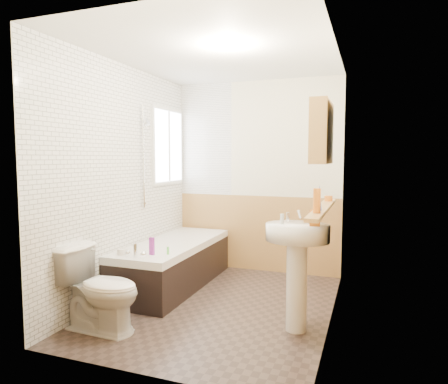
{
  "coord_description": "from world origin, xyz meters",
  "views": [
    {
      "loc": [
        1.41,
        -3.69,
        1.5
      ],
      "look_at": [
        0.0,
        0.15,
        1.15
      ],
      "focal_mm": 32.0,
      "sensor_mm": 36.0,
      "label": 1
    }
  ],
  "objects_px": {
    "medicine_cabinet": "(321,133)",
    "toilet": "(100,289)",
    "sink": "(297,255)",
    "pine_shelf": "(323,209)",
    "bathtub": "(174,262)"
  },
  "relations": [
    {
      "from": "sink",
      "to": "pine_shelf",
      "type": "height_order",
      "value": "pine_shelf"
    },
    {
      "from": "bathtub",
      "to": "sink",
      "type": "xyz_separation_m",
      "value": [
        1.57,
        -0.74,
        0.39
      ]
    },
    {
      "from": "bathtub",
      "to": "pine_shelf",
      "type": "height_order",
      "value": "pine_shelf"
    },
    {
      "from": "medicine_cabinet",
      "to": "toilet",
      "type": "bearing_deg",
      "value": -158.74
    },
    {
      "from": "sink",
      "to": "pine_shelf",
      "type": "distance_m",
      "value": 0.45
    },
    {
      "from": "bathtub",
      "to": "medicine_cabinet",
      "type": "xyz_separation_m",
      "value": [
        1.74,
        -0.63,
        1.44
      ]
    },
    {
      "from": "bathtub",
      "to": "medicine_cabinet",
      "type": "relative_size",
      "value": 3.13
    },
    {
      "from": "sink",
      "to": "medicine_cabinet",
      "type": "height_order",
      "value": "medicine_cabinet"
    },
    {
      "from": "toilet",
      "to": "sink",
      "type": "distance_m",
      "value": 1.73
    },
    {
      "from": "toilet",
      "to": "medicine_cabinet",
      "type": "height_order",
      "value": "medicine_cabinet"
    },
    {
      "from": "bathtub",
      "to": "toilet",
      "type": "height_order",
      "value": "toilet"
    },
    {
      "from": "bathtub",
      "to": "sink",
      "type": "height_order",
      "value": "sink"
    },
    {
      "from": "toilet",
      "to": "sink",
      "type": "bearing_deg",
      "value": -67.05
    },
    {
      "from": "bathtub",
      "to": "pine_shelf",
      "type": "bearing_deg",
      "value": -21.12
    },
    {
      "from": "pine_shelf",
      "to": "toilet",
      "type": "bearing_deg",
      "value": -160.45
    }
  ]
}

